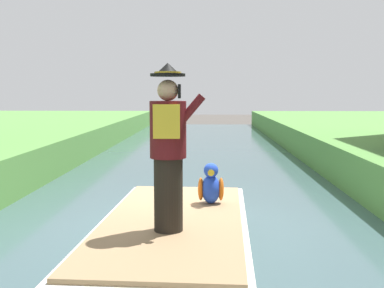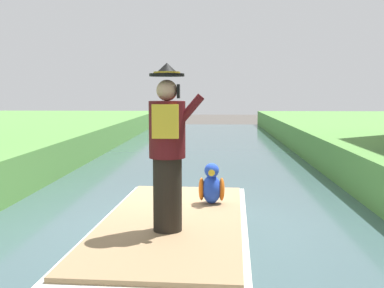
{
  "view_description": "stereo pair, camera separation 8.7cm",
  "coord_description": "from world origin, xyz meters",
  "views": [
    {
      "loc": [
        0.42,
        -7.47,
        2.24
      ],
      "look_at": [
        0.22,
        -1.73,
        1.61
      ],
      "focal_mm": 43.89,
      "sensor_mm": 36.0,
      "label": 1
    },
    {
      "loc": [
        0.5,
        -7.46,
        2.24
      ],
      "look_at": [
        0.22,
        -1.73,
        1.61
      ],
      "focal_mm": 43.89,
      "sensor_mm": 36.0,
      "label": 2
    }
  ],
  "objects": [
    {
      "name": "person_pirate",
      "position": [
        -0.01,
        -2.39,
        1.64
      ],
      "size": [
        0.61,
        0.42,
        1.85
      ],
      "rotation": [
        0.0,
        0.0,
        -0.28
      ],
      "color": "black",
      "rests_on": "boat"
    },
    {
      "name": "ground_plane",
      "position": [
        0.0,
        0.0,
        0.0
      ],
      "size": [
        80.0,
        80.0,
        0.0
      ],
      "primitive_type": "plane",
      "color": "#4C4742"
    },
    {
      "name": "canal_water",
      "position": [
        0.0,
        0.0,
        0.05
      ],
      "size": [
        6.72,
        48.0,
        0.1
      ],
      "primitive_type": "cube",
      "color": "#3D565B",
      "rests_on": "ground"
    },
    {
      "name": "boat",
      "position": [
        0.0,
        -1.88,
        0.4
      ],
      "size": [
        1.98,
        4.27,
        0.61
      ],
      "color": "silver",
      "rests_on": "canal_water"
    },
    {
      "name": "parrot_plush",
      "position": [
        0.46,
        -1.09,
        0.95
      ],
      "size": [
        0.36,
        0.35,
        0.57
      ],
      "color": "blue",
      "rests_on": "boat"
    }
  ]
}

